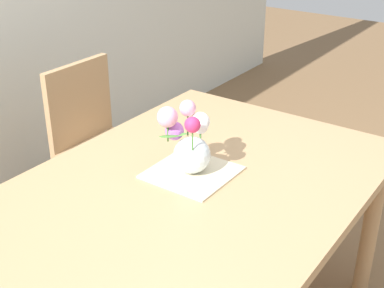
{
  "coord_description": "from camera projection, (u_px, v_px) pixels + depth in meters",
  "views": [
    {
      "loc": [
        -1.32,
        -0.95,
        1.71
      ],
      "look_at": [
        0.08,
        0.04,
        0.87
      ],
      "focal_mm": 50.18,
      "sensor_mm": 36.0,
      "label": 1
    }
  ],
  "objects": [
    {
      "name": "placemat",
      "position": [
        192.0,
        172.0,
        1.96
      ],
      "size": [
        0.29,
        0.29,
        0.01
      ],
      "primitive_type": "cube",
      "color": "beige",
      "rests_on": "dining_table"
    },
    {
      "name": "dining_table",
      "position": [
        188.0,
        205.0,
        1.92
      ],
      "size": [
        1.59,
        1.1,
        0.75
      ],
      "color": "tan",
      "rests_on": "ground_plane"
    },
    {
      "name": "flower_vase",
      "position": [
        189.0,
        142.0,
        1.92
      ],
      "size": [
        0.18,
        0.19,
        0.25
      ],
      "color": "silver",
      "rests_on": "placemat"
    },
    {
      "name": "chair_right",
      "position": [
        97.0,
        137.0,
        2.77
      ],
      "size": [
        0.42,
        0.42,
        0.9
      ],
      "rotation": [
        0.0,
        0.0,
        3.14
      ],
      "color": "tan",
      "rests_on": "ground_plane"
    }
  ]
}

